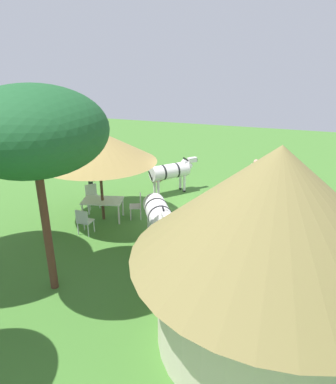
{
  "coord_description": "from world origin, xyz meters",
  "views": [
    {
      "loc": [
        -2.48,
        11.2,
        5.47
      ],
      "look_at": [
        1.16,
        0.46,
        1.0
      ],
      "focal_mm": 32.33,
      "sensor_mm": 36.0,
      "label": 1
    }
  ],
  "objects_px": {
    "thatched_hut": "(271,242)",
    "acacia_tree_far_lawn": "(32,131)",
    "patio_chair_east_end": "(138,204)",
    "zebra_nearest_camera": "(285,192)",
    "patio_dining_table": "(103,202)",
    "zebra_toward_hut": "(159,214)",
    "patio_chair_near_hut": "(92,194)",
    "zebra_by_umbrella": "(171,171)",
    "patio_chair_near_lawn": "(84,220)",
    "standing_watcher": "(255,175)",
    "shade_umbrella": "(98,146)",
    "guest_beside_umbrella": "(90,176)"
  },
  "relations": [
    {
      "from": "zebra_nearest_camera",
      "to": "zebra_toward_hut",
      "type": "distance_m",
      "value": 4.76
    },
    {
      "from": "thatched_hut",
      "to": "shade_umbrella",
      "type": "bearing_deg",
      "value": -34.43
    },
    {
      "from": "zebra_nearest_camera",
      "to": "zebra_by_umbrella",
      "type": "bearing_deg",
      "value": -114.52
    },
    {
      "from": "standing_watcher",
      "to": "zebra_by_umbrella",
      "type": "bearing_deg",
      "value": 56.65
    },
    {
      "from": "patio_chair_near_hut",
      "to": "guest_beside_umbrella",
      "type": "height_order",
      "value": "guest_beside_umbrella"
    },
    {
      "from": "thatched_hut",
      "to": "patio_chair_near_hut",
      "type": "xyz_separation_m",
      "value": [
        6.72,
        -4.8,
        -1.75
      ]
    },
    {
      "from": "patio_dining_table",
      "to": "standing_watcher",
      "type": "distance_m",
      "value": 6.13
    },
    {
      "from": "zebra_by_umbrella",
      "to": "patio_chair_near_hut",
      "type": "bearing_deg",
      "value": -93.12
    },
    {
      "from": "shade_umbrella",
      "to": "standing_watcher",
      "type": "distance_m",
      "value": 6.35
    },
    {
      "from": "patio_chair_near_hut",
      "to": "guest_beside_umbrella",
      "type": "distance_m",
      "value": 0.89
    },
    {
      "from": "zebra_by_umbrella",
      "to": "patio_chair_near_lawn",
      "type": "bearing_deg",
      "value": -66.62
    },
    {
      "from": "patio_chair_east_end",
      "to": "patio_dining_table",
      "type": "bearing_deg",
      "value": 90.0
    },
    {
      "from": "zebra_by_umbrella",
      "to": "shade_umbrella",
      "type": "bearing_deg",
      "value": -72.76
    },
    {
      "from": "patio_dining_table",
      "to": "zebra_nearest_camera",
      "type": "relative_size",
      "value": 0.68
    },
    {
      "from": "standing_watcher",
      "to": "patio_chair_near_lawn",
      "type": "bearing_deg",
      "value": 93.98
    },
    {
      "from": "patio_chair_near_lawn",
      "to": "zebra_nearest_camera",
      "type": "bearing_deg",
      "value": 29.2
    },
    {
      "from": "acacia_tree_far_lawn",
      "to": "patio_dining_table",
      "type": "bearing_deg",
      "value": -79.43
    },
    {
      "from": "thatched_hut",
      "to": "standing_watcher",
      "type": "relative_size",
      "value": 3.14
    },
    {
      "from": "zebra_nearest_camera",
      "to": "patio_dining_table",
      "type": "bearing_deg",
      "value": -81.58
    },
    {
      "from": "guest_beside_umbrella",
      "to": "standing_watcher",
      "type": "xyz_separation_m",
      "value": [
        -6.22,
        -2.25,
        -0.02
      ]
    },
    {
      "from": "patio_chair_near_lawn",
      "to": "thatched_hut",
      "type": "bearing_deg",
      "value": -24.58
    },
    {
      "from": "zebra_toward_hut",
      "to": "acacia_tree_far_lawn",
      "type": "relative_size",
      "value": 0.4
    },
    {
      "from": "guest_beside_umbrella",
      "to": "standing_watcher",
      "type": "bearing_deg",
      "value": -122.9
    },
    {
      "from": "thatched_hut",
      "to": "acacia_tree_far_lawn",
      "type": "bearing_deg",
      "value": -0.74
    },
    {
      "from": "patio_chair_near_hut",
      "to": "zebra_nearest_camera",
      "type": "xyz_separation_m",
      "value": [
        -6.98,
        -1.25,
        0.5
      ]
    },
    {
      "from": "zebra_toward_hut",
      "to": "zebra_nearest_camera",
      "type": "bearing_deg",
      "value": -169.39
    },
    {
      "from": "patio_chair_near_lawn",
      "to": "patio_dining_table",
      "type": "bearing_deg",
      "value": 90.0
    },
    {
      "from": "standing_watcher",
      "to": "acacia_tree_far_lawn",
      "type": "relative_size",
      "value": 0.34
    },
    {
      "from": "thatched_hut",
      "to": "patio_chair_near_lawn",
      "type": "bearing_deg",
      "value": -25.24
    },
    {
      "from": "patio_chair_east_end",
      "to": "zebra_nearest_camera",
      "type": "xyz_separation_m",
      "value": [
        -4.93,
        -1.56,
        0.5
      ]
    },
    {
      "from": "thatched_hut",
      "to": "patio_dining_table",
      "type": "relative_size",
      "value": 3.37
    },
    {
      "from": "shade_umbrella",
      "to": "standing_watcher",
      "type": "height_order",
      "value": "shade_umbrella"
    },
    {
      "from": "patio_chair_east_end",
      "to": "guest_beside_umbrella",
      "type": "xyz_separation_m",
      "value": [
        2.45,
        -0.93,
        0.5
      ]
    },
    {
      "from": "patio_chair_near_lawn",
      "to": "guest_beside_umbrella",
      "type": "bearing_deg",
      "value": 116.79
    },
    {
      "from": "shade_umbrella",
      "to": "patio_chair_near_lawn",
      "type": "bearing_deg",
      "value": 89.34
    },
    {
      "from": "shade_umbrella",
      "to": "zebra_toward_hut",
      "type": "relative_size",
      "value": 1.97
    },
    {
      "from": "patio_chair_east_end",
      "to": "patio_chair_near_hut",
      "type": "height_order",
      "value": "same"
    },
    {
      "from": "zebra_by_umbrella",
      "to": "zebra_toward_hut",
      "type": "xyz_separation_m",
      "value": [
        -1.06,
        4.35,
        0.11
      ]
    },
    {
      "from": "patio_chair_near_hut",
      "to": "patio_chair_near_lawn",
      "type": "bearing_deg",
      "value": 65.56
    },
    {
      "from": "shade_umbrella",
      "to": "patio_chair_near_lawn",
      "type": "distance_m",
      "value": 2.48
    },
    {
      "from": "standing_watcher",
      "to": "patio_chair_east_end",
      "type": "bearing_deg",
      "value": 89.08
    },
    {
      "from": "zebra_toward_hut",
      "to": "patio_chair_east_end",
      "type": "bearing_deg",
      "value": -80.81
    },
    {
      "from": "zebra_nearest_camera",
      "to": "shade_umbrella",
      "type": "bearing_deg",
      "value": -81.58
    },
    {
      "from": "standing_watcher",
      "to": "zebra_toward_hut",
      "type": "bearing_deg",
      "value": 112.83
    },
    {
      "from": "thatched_hut",
      "to": "zebra_toward_hut",
      "type": "xyz_separation_m",
      "value": [
        3.27,
        -2.85,
        -1.21
      ]
    },
    {
      "from": "acacia_tree_far_lawn",
      "to": "patio_chair_near_lawn",
      "type": "bearing_deg",
      "value": -74.46
    },
    {
      "from": "thatched_hut",
      "to": "zebra_nearest_camera",
      "type": "relative_size",
      "value": 2.29
    },
    {
      "from": "zebra_by_umbrella",
      "to": "zebra_toward_hut",
      "type": "height_order",
      "value": "zebra_toward_hut"
    },
    {
      "from": "acacia_tree_far_lawn",
      "to": "shade_umbrella",
      "type": "bearing_deg",
      "value": -79.43
    },
    {
      "from": "patio_chair_east_end",
      "to": "zebra_toward_hut",
      "type": "distance_m",
      "value": 2.22
    }
  ]
}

